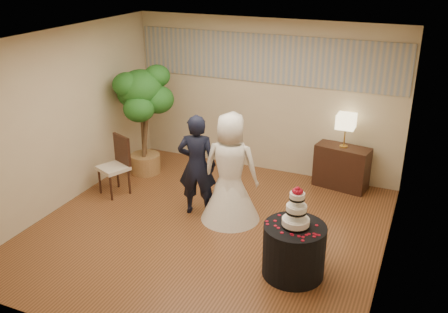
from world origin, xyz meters
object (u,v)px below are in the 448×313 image
at_px(table_lamp, 345,131).
at_px(bride, 230,168).
at_px(console, 342,167).
at_px(wedding_cake, 297,207).
at_px(groom, 197,165).
at_px(ficus_tree, 143,120).
at_px(cake_table, 294,250).
at_px(side_chair, 113,166).

bearing_deg(table_lamp, bride, -126.78).
bearing_deg(console, table_lamp, -170.20).
distance_m(wedding_cake, table_lamp, 2.80).
bearing_deg(groom, bride, 166.61).
xyz_separation_m(table_lamp, ficus_tree, (-3.47, -0.82, -0.02)).
xyz_separation_m(groom, console, (1.89, 1.82, -0.43)).
bearing_deg(bride, cake_table, 133.22).
distance_m(bride, ficus_tree, 2.35).
distance_m(console, ficus_tree, 3.63).
relative_size(groom, table_lamp, 2.80).
distance_m(bride, console, 2.29).
bearing_deg(side_chair, cake_table, 6.52).
height_order(cake_table, wedding_cake, wedding_cake).
relative_size(console, ficus_tree, 0.44).
height_order(console, table_lamp, table_lamp).
xyz_separation_m(bride, wedding_cake, (1.30, -1.01, 0.12)).
relative_size(wedding_cake, table_lamp, 0.94).
relative_size(groom, console, 1.79).
bearing_deg(side_chair, ficus_tree, 112.36).
bearing_deg(table_lamp, cake_table, -90.96).
relative_size(table_lamp, ficus_tree, 0.28).
distance_m(bride, table_lamp, 2.25).
bearing_deg(groom, cake_table, 136.13).
bearing_deg(cake_table, console, 89.04).
height_order(bride, ficus_tree, ficus_tree).
relative_size(console, side_chair, 0.90).
bearing_deg(ficus_tree, cake_table, -30.10).
xyz_separation_m(bride, side_chair, (-2.14, 0.00, -0.35)).
bearing_deg(bride, console, -135.76).
distance_m(groom, table_lamp, 2.63).
bearing_deg(side_chair, table_lamp, 50.13).
bearing_deg(bride, groom, -6.54).
distance_m(groom, wedding_cake, 2.09).
bearing_deg(bride, ficus_tree, -33.71).
xyz_separation_m(bride, table_lamp, (1.34, 1.80, 0.19)).
xyz_separation_m(wedding_cake, side_chair, (-3.44, 1.01, -0.47)).
distance_m(bride, side_chair, 2.17).
distance_m(cake_table, wedding_cake, 0.62).
height_order(bride, cake_table, bride).
xyz_separation_m(groom, wedding_cake, (1.84, -0.98, 0.16)).
height_order(bride, console, bride).
bearing_deg(cake_table, bride, 142.21).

